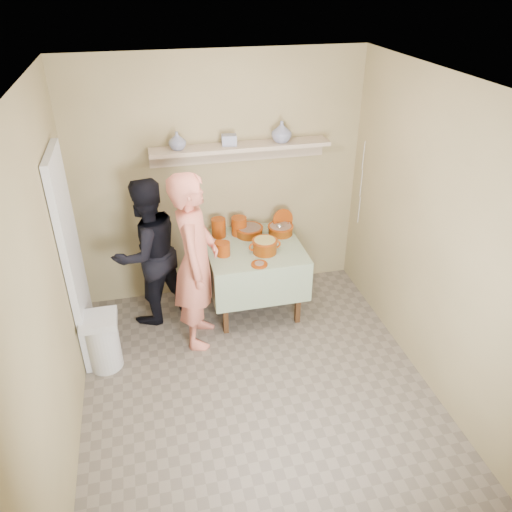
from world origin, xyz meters
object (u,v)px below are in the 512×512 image
object	(u,v)px
cazuela_rice	(265,245)
trash_bin	(103,342)
person_cook	(196,262)
person_helper	(148,252)
serving_table	(254,255)

from	to	relation	value
cazuela_rice	trash_bin	distance (m)	1.78
trash_bin	cazuela_rice	bearing A→B (deg)	15.17
cazuela_rice	trash_bin	size ratio (longest dim) A/B	0.59
cazuela_rice	trash_bin	xyz separation A→B (m)	(-1.63, -0.44, -0.56)
person_cook	trash_bin	xyz separation A→B (m)	(-0.92, -0.22, -0.60)
person_helper	serving_table	distance (m)	1.08
person_cook	person_helper	distance (m)	0.64
person_cook	trash_bin	bearing A→B (deg)	116.99
serving_table	cazuela_rice	distance (m)	0.27
person_helper	serving_table	xyz separation A→B (m)	(1.07, -0.07, -0.13)
person_helper	serving_table	world-z (taller)	person_helper
serving_table	cazuela_rice	bearing A→B (deg)	-65.70
serving_table	trash_bin	size ratio (longest dim) A/B	1.74
person_cook	cazuela_rice	bearing A→B (deg)	-58.92
serving_table	trash_bin	xyz separation A→B (m)	(-1.56, -0.61, -0.36)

